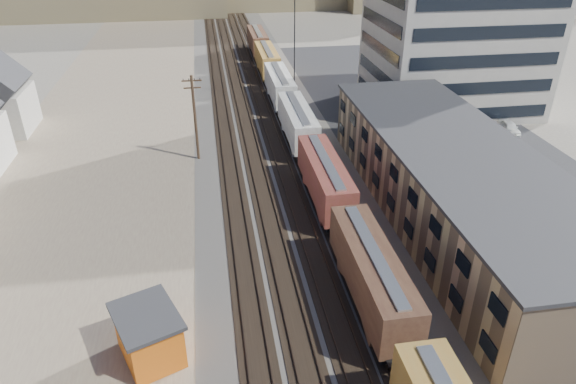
{
  "coord_description": "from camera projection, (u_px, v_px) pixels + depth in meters",
  "views": [
    {
      "loc": [
        -6.87,
        -13.72,
        25.72
      ],
      "look_at": [
        -0.29,
        26.96,
        3.0
      ],
      "focal_mm": 32.0,
      "sensor_mm": 36.0,
      "label": 1
    }
  ],
  "objects": [
    {
      "name": "radio_mast",
      "position": [
        295.0,
        42.0,
        73.55
      ],
      "size": [
        1.2,
        0.16,
        18.0
      ],
      "color": "black",
      "rests_on": "ground"
    },
    {
      "name": "ballast_bed",
      "position": [
        263.0,
        129.0,
        68.45
      ],
      "size": [
        18.0,
        200.0,
        0.06
      ],
      "primitive_type": "cube",
      "color": "#4C4742",
      "rests_on": "ground"
    },
    {
      "name": "parked_car_far",
      "position": [
        509.0,
        128.0,
        67.05
      ],
      "size": [
        2.28,
        4.55,
        1.49
      ],
      "primitive_type": "imported",
      "rotation": [
        0.0,
        0.0,
        -0.12
      ],
      "color": "white",
      "rests_on": "ground"
    },
    {
      "name": "dirt_yard",
      "position": [
        95.0,
        173.0,
        57.02
      ],
      "size": [
        24.0,
        180.0,
        0.03
      ],
      "primitive_type": "cube",
      "color": "#766151",
      "rests_on": "ground"
    },
    {
      "name": "parked_car_blue",
      "position": [
        417.0,
        112.0,
        72.26
      ],
      "size": [
        5.13,
        5.64,
        1.46
      ],
      "primitive_type": "imported",
      "rotation": [
        0.0,
        0.0,
        0.66
      ],
      "color": "navy",
      "rests_on": "ground"
    },
    {
      "name": "rail_tracks",
      "position": [
        259.0,
        129.0,
        68.34
      ],
      "size": [
        11.4,
        200.0,
        0.24
      ],
      "color": "black",
      "rests_on": "ground"
    },
    {
      "name": "office_tower",
      "position": [
        454.0,
        43.0,
        72.18
      ],
      "size": [
        22.6,
        18.6,
        18.45
      ],
      "color": "#9E998E",
      "rests_on": "ground"
    },
    {
      "name": "maintenance_shed",
      "position": [
        149.0,
        335.0,
        32.88
      ],
      "size": [
        5.28,
        5.88,
        3.54
      ],
      "color": "orange",
      "rests_on": "ground"
    },
    {
      "name": "utility_pole_north",
      "position": [
        195.0,
        116.0,
        57.8
      ],
      "size": [
        2.2,
        0.32,
        10.0
      ],
      "color": "#382619",
      "rests_on": "ground"
    },
    {
      "name": "freight_train",
      "position": [
        310.0,
        147.0,
        56.6
      ],
      "size": [
        3.0,
        119.74,
        4.46
      ],
      "color": "black",
      "rests_on": "ground"
    },
    {
      "name": "warehouse",
      "position": [
        455.0,
        183.0,
        47.18
      ],
      "size": [
        12.4,
        40.4,
        7.25
      ],
      "color": "tan",
      "rests_on": "ground"
    },
    {
      "name": "asphalt_lot",
      "position": [
        469.0,
        166.0,
        58.56
      ],
      "size": [
        26.0,
        120.0,
        0.04
      ],
      "primitive_type": "cube",
      "color": "#232326",
      "rests_on": "ground"
    }
  ]
}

